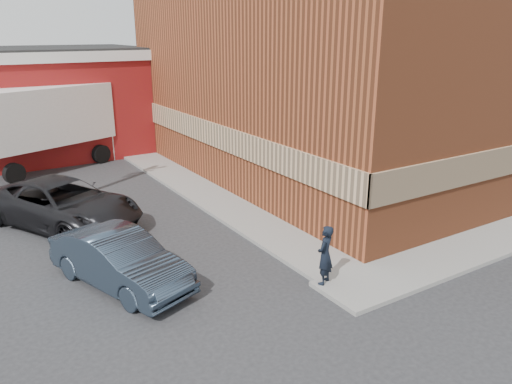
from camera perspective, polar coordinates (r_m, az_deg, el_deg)
ground at (r=13.84m, az=7.71°, el=-10.04°), size 90.00×90.00×0.00m
brick_building at (r=24.66m, az=10.16°, el=13.61°), size 14.25×18.25×9.36m
sidewalk_west at (r=21.17m, az=-6.67°, el=0.28°), size 1.80×18.00×0.12m
man at (r=13.14m, az=7.90°, el=-7.14°), size 0.70×0.62×1.61m
sedan at (r=13.68m, az=-15.30°, el=-7.50°), size 2.90×4.68×1.45m
suv_a at (r=18.30m, az=-21.20°, el=-1.26°), size 5.09×6.41×1.62m
box_truck at (r=26.30m, az=-21.63°, el=7.65°), size 8.38×5.07×3.98m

